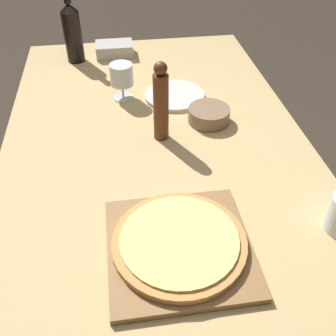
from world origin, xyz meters
TOP-DOWN VIEW (x-y plane):
  - ground_plane at (0.00, 0.00)m, footprint 12.00×12.00m
  - dining_table at (0.00, 0.00)m, footprint 0.96×1.78m
  - cutting_board at (-0.00, -0.36)m, footprint 0.33×0.33m
  - pizza at (-0.00, -0.36)m, footprint 0.31×0.31m
  - wine_bottle at (-0.27, 0.71)m, footprint 0.07×0.07m
  - pepper_mill at (0.02, 0.09)m, footprint 0.05×0.05m
  - wine_glass at (-0.09, 0.36)m, footprint 0.08×0.08m
  - small_bowl at (0.19, 0.16)m, footprint 0.14×0.14m
  - dinner_plate at (0.10, 0.34)m, footprint 0.22×0.22m
  - food_container at (-0.10, 0.74)m, footprint 0.16×0.11m

SIDE VIEW (x-z plane):
  - ground_plane at x=0.00m, z-range 0.00..0.00m
  - dining_table at x=0.00m, z-range 0.29..1.01m
  - dinner_plate at x=0.10m, z-range 0.72..0.74m
  - cutting_board at x=0.00m, z-range 0.72..0.74m
  - small_bowl at x=0.19m, z-range 0.72..0.77m
  - food_container at x=-0.10m, z-range 0.72..0.78m
  - pizza at x=0.00m, z-range 0.74..0.77m
  - wine_glass at x=-0.09m, z-range 0.75..0.88m
  - pepper_mill at x=0.02m, z-range 0.72..0.98m
  - wine_bottle at x=-0.27m, z-range 0.69..1.01m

